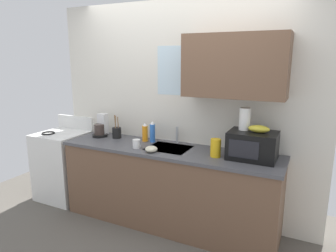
{
  "coord_description": "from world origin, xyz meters",
  "views": [
    {
      "loc": [
        1.4,
        -2.86,
        1.87
      ],
      "look_at": [
        0.0,
        0.0,
        1.15
      ],
      "focal_mm": 32.48,
      "sensor_mm": 36.0,
      "label": 1
    }
  ],
  "objects_px": {
    "dish_soap_bottle_blue": "(152,132)",
    "banana_bunch": "(259,129)",
    "stove_range": "(64,165)",
    "cereal_canister": "(216,148)",
    "coffee_maker": "(101,128)",
    "small_bowl": "(151,149)",
    "utensil_crock": "(117,132)",
    "mug_white": "(136,144)",
    "dish_soap_bottle_orange": "(145,133)",
    "paper_towel_roll": "(245,119)",
    "microwave": "(253,145)"
  },
  "relations": [
    {
      "from": "mug_white",
      "to": "microwave",
      "type": "bearing_deg",
      "value": 8.85
    },
    {
      "from": "coffee_maker",
      "to": "paper_towel_roll",
      "type": "bearing_deg",
      "value": -0.27
    },
    {
      "from": "stove_range",
      "to": "mug_white",
      "type": "height_order",
      "value": "stove_range"
    },
    {
      "from": "microwave",
      "to": "banana_bunch",
      "type": "xyz_separation_m",
      "value": [
        0.05,
        0.0,
        0.17
      ]
    },
    {
      "from": "utensil_crock",
      "to": "microwave",
      "type": "bearing_deg",
      "value": -2.47
    },
    {
      "from": "coffee_maker",
      "to": "dish_soap_bottle_blue",
      "type": "bearing_deg",
      "value": 3.36
    },
    {
      "from": "microwave",
      "to": "dish_soap_bottle_blue",
      "type": "xyz_separation_m",
      "value": [
        -1.17,
        0.1,
        -0.02
      ]
    },
    {
      "from": "paper_towel_roll",
      "to": "microwave",
      "type": "bearing_deg",
      "value": -27.38
    },
    {
      "from": "mug_white",
      "to": "small_bowl",
      "type": "height_order",
      "value": "mug_white"
    },
    {
      "from": "microwave",
      "to": "banana_bunch",
      "type": "relative_size",
      "value": 2.3
    },
    {
      "from": "coffee_maker",
      "to": "mug_white",
      "type": "height_order",
      "value": "coffee_maker"
    },
    {
      "from": "utensil_crock",
      "to": "small_bowl",
      "type": "height_order",
      "value": "utensil_crock"
    },
    {
      "from": "dish_soap_bottle_orange",
      "to": "mug_white",
      "type": "distance_m",
      "value": 0.29
    },
    {
      "from": "stove_range",
      "to": "microwave",
      "type": "height_order",
      "value": "microwave"
    },
    {
      "from": "small_bowl",
      "to": "utensil_crock",
      "type": "bearing_deg",
      "value": 154.36
    },
    {
      "from": "banana_bunch",
      "to": "mug_white",
      "type": "distance_m",
      "value": 1.3
    },
    {
      "from": "microwave",
      "to": "small_bowl",
      "type": "distance_m",
      "value": 1.03
    },
    {
      "from": "banana_bunch",
      "to": "paper_towel_roll",
      "type": "relative_size",
      "value": 0.91
    },
    {
      "from": "microwave",
      "to": "cereal_canister",
      "type": "distance_m",
      "value": 0.36
    },
    {
      "from": "mug_white",
      "to": "utensil_crock",
      "type": "distance_m",
      "value": 0.52
    },
    {
      "from": "cereal_canister",
      "to": "banana_bunch",
      "type": "bearing_deg",
      "value": 14.38
    },
    {
      "from": "microwave",
      "to": "mug_white",
      "type": "distance_m",
      "value": 1.23
    },
    {
      "from": "dish_soap_bottle_blue",
      "to": "mug_white",
      "type": "bearing_deg",
      "value": -97.84
    },
    {
      "from": "mug_white",
      "to": "paper_towel_roll",
      "type": "bearing_deg",
      "value": 12.19
    },
    {
      "from": "coffee_maker",
      "to": "small_bowl",
      "type": "relative_size",
      "value": 2.15
    },
    {
      "from": "microwave",
      "to": "paper_towel_roll",
      "type": "relative_size",
      "value": 2.09
    },
    {
      "from": "banana_bunch",
      "to": "dish_soap_bottle_blue",
      "type": "distance_m",
      "value": 1.24
    },
    {
      "from": "dish_soap_bottle_blue",
      "to": "mug_white",
      "type": "relative_size",
      "value": 2.62
    },
    {
      "from": "stove_range",
      "to": "cereal_canister",
      "type": "xyz_separation_m",
      "value": [
        2.13,
        -0.05,
        0.53
      ]
    },
    {
      "from": "coffee_maker",
      "to": "small_bowl",
      "type": "bearing_deg",
      "value": -18.98
    },
    {
      "from": "microwave",
      "to": "cereal_canister",
      "type": "height_order",
      "value": "microwave"
    },
    {
      "from": "stove_range",
      "to": "paper_towel_roll",
      "type": "xyz_separation_m",
      "value": [
        2.37,
        0.1,
        0.82
      ]
    },
    {
      "from": "paper_towel_roll",
      "to": "dish_soap_bottle_blue",
      "type": "bearing_deg",
      "value": 177.31
    },
    {
      "from": "dish_soap_bottle_orange",
      "to": "utensil_crock",
      "type": "bearing_deg",
      "value": -176.56
    },
    {
      "from": "microwave",
      "to": "dish_soap_bottle_orange",
      "type": "bearing_deg",
      "value": 175.72
    },
    {
      "from": "small_bowl",
      "to": "coffee_maker",
      "type": "bearing_deg",
      "value": 161.02
    },
    {
      "from": "stove_range",
      "to": "banana_bunch",
      "type": "distance_m",
      "value": 2.63
    },
    {
      "from": "dish_soap_bottle_blue",
      "to": "mug_white",
      "type": "distance_m",
      "value": 0.3
    },
    {
      "from": "banana_bunch",
      "to": "dish_soap_bottle_orange",
      "type": "distance_m",
      "value": 1.34
    },
    {
      "from": "stove_range",
      "to": "dish_soap_bottle_blue",
      "type": "bearing_deg",
      "value": 6.46
    },
    {
      "from": "stove_range",
      "to": "cereal_canister",
      "type": "distance_m",
      "value": 2.19
    },
    {
      "from": "stove_range",
      "to": "coffee_maker",
      "type": "bearing_deg",
      "value": 10.24
    },
    {
      "from": "banana_bunch",
      "to": "mug_white",
      "type": "relative_size",
      "value": 2.11
    },
    {
      "from": "dish_soap_bottle_blue",
      "to": "small_bowl",
      "type": "relative_size",
      "value": 1.91
    },
    {
      "from": "stove_range",
      "to": "dish_soap_bottle_orange",
      "type": "relative_size",
      "value": 4.88
    },
    {
      "from": "utensil_crock",
      "to": "small_bowl",
      "type": "xyz_separation_m",
      "value": [
        0.67,
        -0.32,
        -0.04
      ]
    },
    {
      "from": "dish_soap_bottle_orange",
      "to": "mug_white",
      "type": "xyz_separation_m",
      "value": [
        0.06,
        -0.28,
        -0.06
      ]
    },
    {
      "from": "dish_soap_bottle_orange",
      "to": "stove_range",
      "type": "bearing_deg",
      "value": -173.36
    },
    {
      "from": "dish_soap_bottle_blue",
      "to": "banana_bunch",
      "type": "bearing_deg",
      "value": -4.7
    },
    {
      "from": "coffee_maker",
      "to": "utensil_crock",
      "type": "relative_size",
      "value": 0.98
    }
  ]
}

